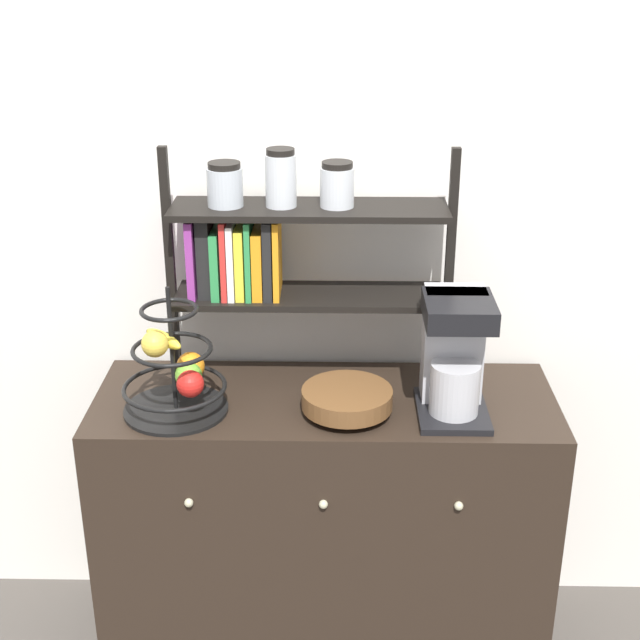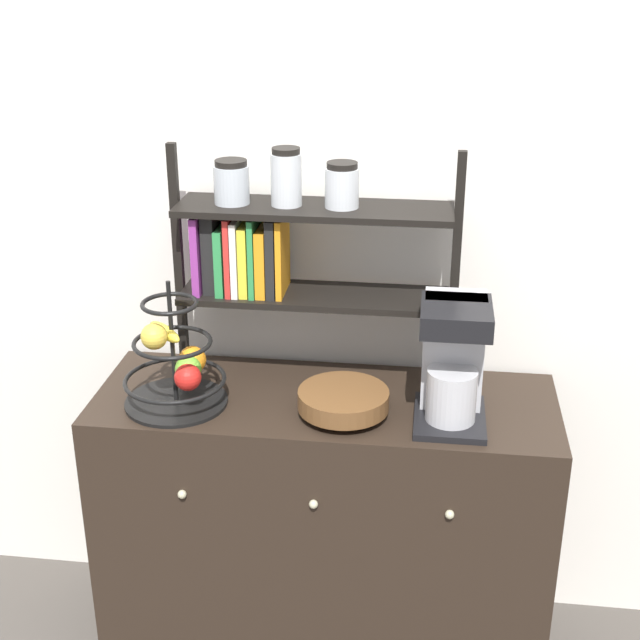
{
  "view_description": "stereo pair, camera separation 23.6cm",
  "coord_description": "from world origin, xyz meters",
  "views": [
    {
      "loc": [
        0.03,
        -1.95,
        2.01
      ],
      "look_at": [
        -0.01,
        0.23,
        1.08
      ],
      "focal_mm": 50.0,
      "sensor_mm": 36.0,
      "label": 1
    },
    {
      "loc": [
        0.27,
        -1.93,
        2.01
      ],
      "look_at": [
        -0.01,
        0.23,
        1.08
      ],
      "focal_mm": 50.0,
      "sensor_mm": 36.0,
      "label": 2
    }
  ],
  "objects": [
    {
      "name": "sideboard",
      "position": [
        0.0,
        0.23,
        0.42
      ],
      "size": [
        1.28,
        0.48,
        0.84
      ],
      "color": "black",
      "rests_on": "ground_plane"
    },
    {
      "name": "wall_back",
      "position": [
        0.0,
        0.51,
        1.3
      ],
      "size": [
        7.0,
        0.05,
        2.6
      ],
      "primitive_type": "cube",
      "color": "silver",
      "rests_on": "ground_plane"
    },
    {
      "name": "fruit_stand",
      "position": [
        -0.39,
        0.15,
        0.96
      ],
      "size": [
        0.28,
        0.28,
        0.36
      ],
      "color": "black",
      "rests_on": "sideboard"
    },
    {
      "name": "wooden_bowl",
      "position": [
        0.06,
        0.15,
        0.88
      ],
      "size": [
        0.24,
        0.24,
        0.07
      ],
      "color": "brown",
      "rests_on": "sideboard"
    },
    {
      "name": "shelf_hutch",
      "position": [
        -0.15,
        0.35,
        1.25
      ],
      "size": [
        0.79,
        0.2,
        0.67
      ],
      "color": "black",
      "rests_on": "sideboard"
    },
    {
      "name": "coffee_maker",
      "position": [
        0.34,
        0.17,
        1.01
      ],
      "size": [
        0.19,
        0.24,
        0.33
      ],
      "color": "black",
      "rests_on": "sideboard"
    }
  ]
}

